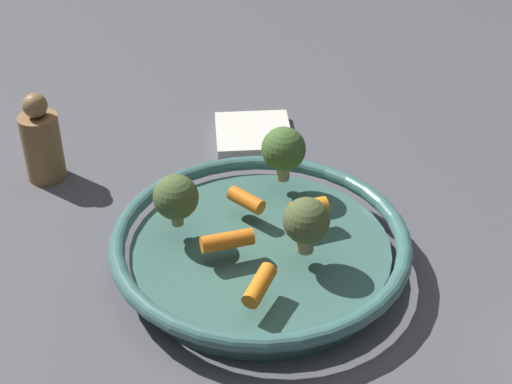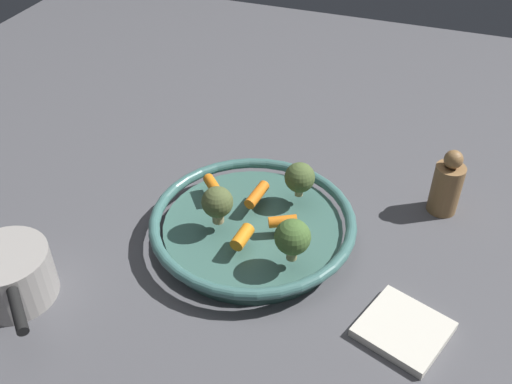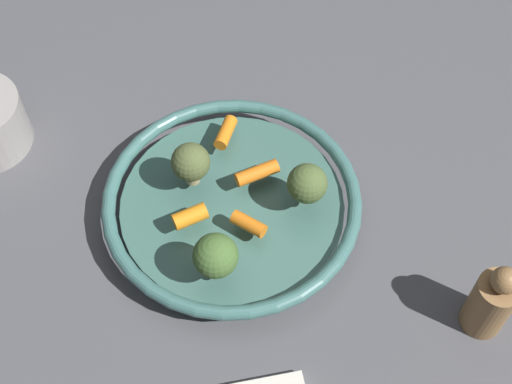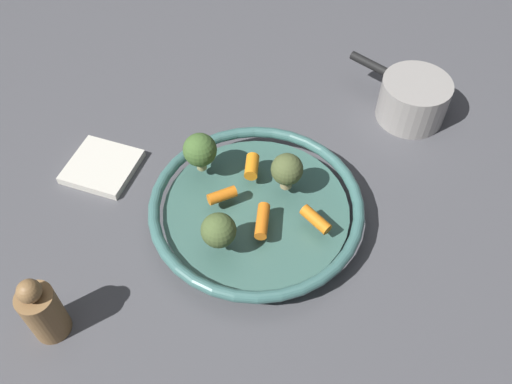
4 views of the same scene
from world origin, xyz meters
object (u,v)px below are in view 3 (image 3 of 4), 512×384
baby_carrot_near_rim (249,224)px  pepper_mill (491,302)px  broccoli_floret_edge (191,163)px  baby_carrot_right (257,173)px  broccoli_floret_small (307,184)px  serving_bowl (232,205)px  baby_carrot_left (226,132)px  baby_carrot_back (190,216)px  broccoli_floret_large (216,256)px

baby_carrot_near_rim → pepper_mill: (0.19, -0.24, -0.00)m
baby_carrot_near_rim → broccoli_floret_edge: size_ratio=0.69×
baby_carrot_right → broccoli_floret_small: broccoli_floret_small is taller
pepper_mill → baby_carrot_near_rim: bearing=128.9°
broccoli_floret_edge → pepper_mill: size_ratio=0.52×
serving_bowl → baby_carrot_right: bearing=11.0°
baby_carrot_left → baby_carrot_back: bearing=-138.0°
baby_carrot_right → pepper_mill: size_ratio=0.46×
baby_carrot_left → pepper_mill: (0.14, -0.38, -0.00)m
baby_carrot_near_rim → broccoli_floret_edge: 0.11m
broccoli_floret_edge → serving_bowl: bearing=-56.6°
broccoli_floret_edge → pepper_mill: pepper_mill is taller
baby_carrot_left → broccoli_floret_small: bearing=-75.6°
serving_bowl → baby_carrot_near_rim: (-0.01, -0.05, 0.03)m
baby_carrot_left → baby_carrot_near_rim: bearing=-108.6°
serving_bowl → baby_carrot_right: 0.05m
serving_bowl → broccoli_floret_small: bearing=-34.8°
baby_carrot_back → broccoli_floret_small: 0.15m
baby_carrot_right → broccoli_floret_small: (0.03, -0.06, 0.03)m
baby_carrot_near_rim → baby_carrot_left: baby_carrot_left is taller
broccoli_floret_large → serving_bowl: bearing=51.2°
broccoli_floret_small → pepper_mill: pepper_mill is taller
baby_carrot_left → pepper_mill: size_ratio=0.40×
broccoli_floret_small → broccoli_floret_edge: bearing=137.1°
baby_carrot_right → baby_carrot_near_rim: 0.08m
serving_bowl → broccoli_floret_large: broccoli_floret_large is taller
broccoli_floret_edge → broccoli_floret_large: bearing=-106.2°
broccoli_floret_large → broccoli_floret_small: bearing=12.7°
broccoli_floret_large → baby_carrot_back: bearing=84.9°
baby_carrot_right → broccoli_floret_large: size_ratio=0.83×
baby_carrot_left → pepper_mill: bearing=-69.3°
baby_carrot_left → broccoli_floret_edge: size_ratio=0.77×
baby_carrot_near_rim → baby_carrot_left: (0.05, 0.14, 0.00)m
serving_bowl → baby_carrot_left: (0.04, 0.09, 0.03)m
baby_carrot_near_rim → broccoli_floret_small: bearing=-1.1°
baby_carrot_right → baby_carrot_near_rim: bearing=-128.8°
baby_carrot_left → broccoli_floret_small: (0.04, -0.14, 0.03)m
serving_bowl → broccoli_floret_small: broccoli_floret_small is taller
baby_carrot_left → broccoli_floret_edge: bearing=-150.8°
broccoli_floret_small → broccoli_floret_large: 0.15m
serving_bowl → baby_carrot_right: size_ratio=5.87×
serving_bowl → baby_carrot_left: bearing=64.8°
broccoli_floret_edge → broccoli_floret_small: size_ratio=1.05×
broccoli_floret_edge → pepper_mill: bearing=-57.4°
broccoli_floret_large → pepper_mill: pepper_mill is taller
baby_carrot_back → broccoli_floret_large: size_ratio=0.62×
baby_carrot_back → broccoli_floret_small: bearing=-18.7°
baby_carrot_back → broccoli_floret_small: broccoli_floret_small is taller
baby_carrot_right → baby_carrot_left: same height
broccoli_floret_large → baby_carrot_right: bearing=40.2°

